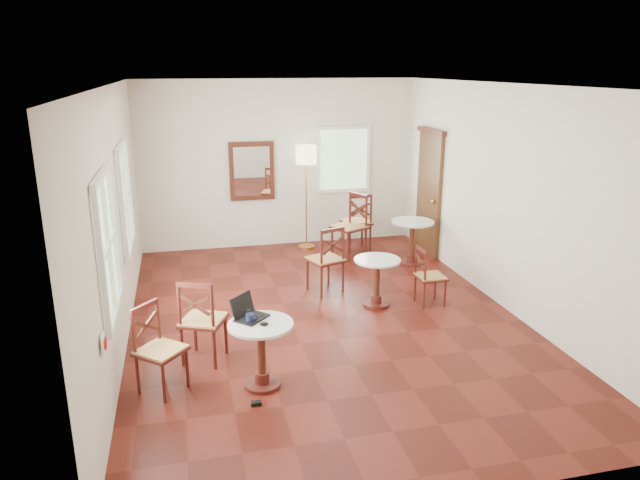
# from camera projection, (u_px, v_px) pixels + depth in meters

# --- Properties ---
(ground) EXTENTS (7.00, 7.00, 0.00)m
(ground) POSITION_uv_depth(u_px,v_px,m) (325.00, 319.00, 7.77)
(ground) COLOR #4F140D
(ground) RESTS_ON ground
(room_shell) EXTENTS (5.02, 7.02, 3.01)m
(room_shell) POSITION_uv_depth(u_px,v_px,m) (316.00, 174.00, 7.47)
(room_shell) COLOR silver
(room_shell) RESTS_ON ground
(cafe_table_near) EXTENTS (0.67, 0.67, 0.71)m
(cafe_table_near) POSITION_uv_depth(u_px,v_px,m) (261.00, 347.00, 6.02)
(cafe_table_near) COLOR #4C1913
(cafe_table_near) RESTS_ON ground
(cafe_table_mid) EXTENTS (0.64, 0.64, 0.68)m
(cafe_table_mid) POSITION_uv_depth(u_px,v_px,m) (377.00, 277.00, 8.09)
(cafe_table_mid) COLOR #4C1913
(cafe_table_mid) RESTS_ON ground
(cafe_table_back) EXTENTS (0.70, 0.70, 0.74)m
(cafe_table_back) POSITION_uv_depth(u_px,v_px,m) (412.00, 237.00, 9.80)
(cafe_table_back) COLOR #4C1913
(cafe_table_back) RESTS_ON ground
(chair_near_a) EXTENTS (0.61, 0.61, 1.00)m
(chair_near_a) POSITION_uv_depth(u_px,v_px,m) (202.00, 320.00, 6.53)
(chair_near_a) COLOR #4C1913
(chair_near_a) RESTS_ON ground
(chair_near_b) EXTENTS (0.60, 0.60, 0.92)m
(chair_near_b) POSITION_uv_depth(u_px,v_px,m) (159.00, 349.00, 5.94)
(chair_near_b) COLOR #4C1913
(chair_near_b) RESTS_ON ground
(chair_mid_a) EXTENTS (0.59, 0.59, 1.00)m
(chair_mid_a) POSITION_uv_depth(u_px,v_px,m) (326.00, 259.00, 8.57)
(chair_mid_a) COLOR #4C1913
(chair_mid_a) RESTS_ON ground
(chair_mid_b) EXTENTS (0.39, 0.39, 0.83)m
(chair_mid_b) POSITION_uv_depth(u_px,v_px,m) (429.00, 276.00, 8.13)
(chair_mid_b) COLOR #4C1913
(chair_mid_b) RESTS_ON ground
(chair_back_a) EXTENTS (0.52, 0.52, 1.05)m
(chair_back_a) POSITION_uv_depth(u_px,v_px,m) (357.00, 222.00, 10.54)
(chair_back_a) COLOR #4C1913
(chair_back_a) RESTS_ON ground
(chair_back_b) EXTENTS (0.68, 0.68, 1.10)m
(chair_back_b) POSITION_uv_depth(u_px,v_px,m) (350.00, 226.00, 10.15)
(chair_back_b) COLOR #4C1913
(chair_back_b) RESTS_ON ground
(floor_lamp) EXTENTS (0.36, 0.36, 1.87)m
(floor_lamp) POSITION_uv_depth(u_px,v_px,m) (306.00, 162.00, 10.35)
(floor_lamp) COLOR #BF8C3F
(floor_lamp) RESTS_ON ground
(laptop) EXTENTS (0.42, 0.43, 0.24)m
(laptop) POSITION_uv_depth(u_px,v_px,m) (248.00, 313.00, 6.06)
(laptop) COLOR black
(laptop) RESTS_ON cafe_table_near
(mouse) EXTENTS (0.10, 0.06, 0.03)m
(mouse) POSITION_uv_depth(u_px,v_px,m) (264.00, 324.00, 5.89)
(mouse) COLOR black
(mouse) RESTS_ON cafe_table_near
(navy_mug) EXTENTS (0.12, 0.08, 0.10)m
(navy_mug) POSITION_uv_depth(u_px,v_px,m) (250.00, 318.00, 5.94)
(navy_mug) COLOR #0F1434
(navy_mug) RESTS_ON cafe_table_near
(water_glass) EXTENTS (0.06, 0.06, 0.09)m
(water_glass) POSITION_uv_depth(u_px,v_px,m) (248.00, 314.00, 6.05)
(water_glass) COLOR white
(water_glass) RESTS_ON cafe_table_near
(power_adapter) EXTENTS (0.10, 0.06, 0.04)m
(power_adapter) POSITION_uv_depth(u_px,v_px,m) (256.00, 403.00, 5.78)
(power_adapter) COLOR black
(power_adapter) RESTS_ON ground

